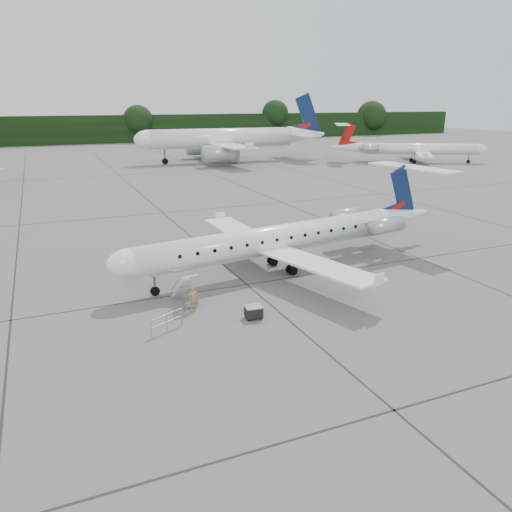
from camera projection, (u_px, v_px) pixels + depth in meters
name	position (u px, v px, depth m)	size (l,w,h in m)	color
ground	(330.00, 289.00, 33.82)	(320.00, 320.00, 0.00)	slate
treeline	(98.00, 129.00, 146.51)	(260.00, 4.00, 8.00)	black
main_regional_jet	(271.00, 226.00, 36.25)	(27.10, 19.51, 6.95)	white
airstair	(184.00, 287.00, 31.18)	(0.85, 2.33, 2.18)	white
passenger	(194.00, 298.00, 30.21)	(0.55, 0.36, 1.52)	#987E53
safety_railing	(167.00, 323.00, 27.53)	(2.20, 0.08, 1.00)	#94969C
baggage_cart	(254.00, 312.00, 29.16)	(0.96, 0.78, 0.83)	black
bg_narrowbody	(222.00, 128.00, 101.13)	(37.60, 27.07, 13.50)	white
bg_regional_right	(420.00, 143.00, 100.92)	(29.47, 21.22, 7.73)	white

